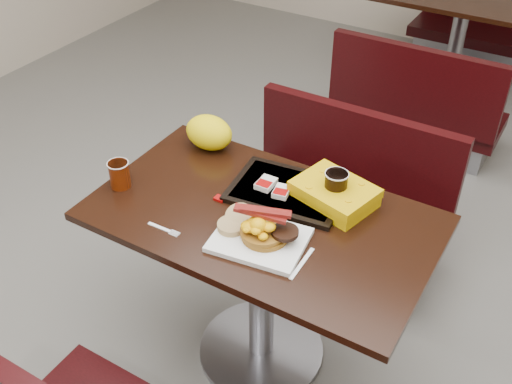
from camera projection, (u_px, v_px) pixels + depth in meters
The scene contains 24 objects.
floor at pixel (261, 351), 2.57m from camera, with size 6.00×7.00×0.01m, color gray.
table_near at pixel (262, 290), 2.34m from camera, with size 1.20×0.70×0.75m, color black, non-canonical shape.
bench_near_n at pixel (337, 198), 2.83m from camera, with size 1.00×0.46×0.72m, color black, non-canonical shape.
table_far at pixel (455, 49), 4.12m from camera, with size 1.20×0.70×0.75m, color black, non-canonical shape.
bench_far_s at pixel (421, 93), 3.65m from camera, with size 1.00×0.46×0.72m, color black, non-canonical shape.
bench_far_n at pixel (481, 18), 4.61m from camera, with size 1.00×0.46×0.72m, color black, non-canonical shape.
platter at pixel (259, 240), 2.00m from camera, with size 0.30×0.23×0.02m, color white.
pancake_stack at pixel (265, 233), 1.99m from camera, with size 0.16×0.16×0.03m, color #915D18.
sausage_patty at pixel (285, 232), 1.96m from camera, with size 0.09×0.09×0.01m, color black.
scrambled_eggs at pixel (258, 226), 1.95m from camera, with size 0.10×0.09×0.05m, color orange.
bacon_strips at pixel (260, 213), 1.95m from camera, with size 0.17×0.08×0.01m, color #420407, non-canonical shape.
muffin_bottom at pixel (231, 226), 2.02m from camera, with size 0.10×0.10×0.02m, color tan.
muffin_top at pixel (239, 216), 2.05m from camera, with size 0.10×0.10×0.02m, color tan.
coffee_cup_near at pixel (119, 175), 2.22m from camera, with size 0.07×0.07×0.10m, color maroon.
fork at pixel (159, 227), 2.06m from camera, with size 0.13×0.02×0.00m, color white, non-canonical shape.
knife at pixel (302, 263), 1.92m from camera, with size 0.16×0.01×0.00m, color white.
condiment_syrup at pixel (254, 192), 2.21m from camera, with size 0.04×0.03×0.01m, color #B72107.
condiment_ketchup at pixel (220, 199), 2.18m from camera, with size 0.04×0.03×0.01m, color #8C0504.
tray at pixel (288, 191), 2.21m from camera, with size 0.41×0.29×0.02m, color black.
hashbrown_sleeve_left at pixel (266, 184), 2.21m from camera, with size 0.06×0.08×0.02m, color silver.
hashbrown_sleeve_right at pixel (282, 192), 2.17m from camera, with size 0.05×0.07×0.02m, color silver.
coffee_cup_far at pixel (336, 186), 2.13m from camera, with size 0.08×0.08×0.11m, color black.
clamshell at pixel (334, 194), 2.15m from camera, with size 0.27×0.21×0.07m, color #D3A203.
paper_bag at pixel (209, 132), 2.42m from camera, with size 0.20×0.15×0.14m, color #F9E708.
Camera 1 is at (0.82, -1.42, 2.09)m, focal length 42.59 mm.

